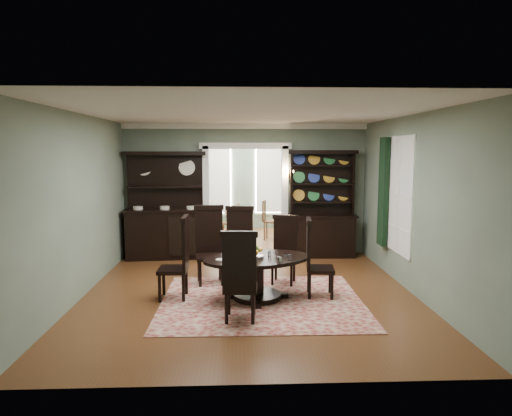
{
  "coord_description": "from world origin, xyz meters",
  "views": [
    {
      "loc": [
        -0.2,
        -7.43,
        2.4
      ],
      "look_at": [
        0.14,
        0.6,
        1.38
      ],
      "focal_mm": 32.0,
      "sensor_mm": 36.0,
      "label": 1
    }
  ],
  "objects": [
    {
      "name": "chair_far_right",
      "position": [
        0.66,
        0.67,
        0.65
      ],
      "size": [
        0.55,
        0.54,
        1.23
      ],
      "rotation": [
        0.0,
        0.0,
        2.87
      ],
      "color": "black",
      "rests_on": "rug"
    },
    {
      "name": "room",
      "position": [
        0.0,
        0.04,
        1.58
      ],
      "size": [
        5.51,
        6.01,
        3.01
      ],
      "color": "#583217",
      "rests_on": "ground"
    },
    {
      "name": "welsh_dresser",
      "position": [
        1.73,
        2.74,
        0.87
      ],
      "size": [
        1.56,
        0.62,
        2.41
      ],
      "rotation": [
        0.0,
        0.0,
        -0.04
      ],
      "color": "black",
      "rests_on": "floor"
    },
    {
      "name": "parlor_chair_right",
      "position": [
        0.65,
        4.69,
        0.57
      ],
      "size": [
        0.49,
        0.48,
        1.06
      ],
      "rotation": [
        0.0,
        0.0,
        -1.84
      ],
      "color": "brown",
      "rests_on": "parlor_floor"
    },
    {
      "name": "parlor",
      "position": [
        0.0,
        5.53,
        1.52
      ],
      "size": [
        3.51,
        3.5,
        3.01
      ],
      "color": "#583217",
      "rests_on": "ground"
    },
    {
      "name": "rug",
      "position": [
        0.19,
        -0.39,
        0.01
      ],
      "size": [
        3.22,
        2.81,
        0.01
      ],
      "primitive_type": "cube",
      "rotation": [
        0.0,
        0.0,
        -0.01
      ],
      "color": "maroon",
      "rests_on": "floor"
    },
    {
      "name": "chair_far_left",
      "position": [
        -0.7,
        0.74,
        0.74
      ],
      "size": [
        0.58,
        0.56,
        1.41
      ],
      "rotation": [
        0.0,
        0.0,
        3.28
      ],
      "color": "black",
      "rests_on": "rug"
    },
    {
      "name": "chair_near",
      "position": [
        -0.16,
        -1.29,
        0.69
      ],
      "size": [
        0.52,
        0.5,
        1.32
      ],
      "rotation": [
        0.0,
        0.0,
        -0.07
      ],
      "color": "black",
      "rests_on": "rug"
    },
    {
      "name": "dining_table",
      "position": [
        0.12,
        -0.26,
        0.48
      ],
      "size": [
        2.0,
        2.0,
        0.69
      ],
      "rotation": [
        0.0,
        0.0,
        0.27
      ],
      "color": "black",
      "rests_on": "rug"
    },
    {
      "name": "right_window",
      "position": [
        2.69,
        0.93,
        1.6
      ],
      "size": [
        0.15,
        1.47,
        2.12
      ],
      "color": "white",
      "rests_on": "wall_right"
    },
    {
      "name": "chair_end_right",
      "position": [
        1.05,
        -0.18,
        0.68
      ],
      "size": [
        0.51,
        0.53,
        1.3
      ],
      "rotation": [
        0.0,
        0.0,
        -1.68
      ],
      "color": "black",
      "rests_on": "rug"
    },
    {
      "name": "doorway_trim",
      "position": [
        0.0,
        3.0,
        1.62
      ],
      "size": [
        2.08,
        0.25,
        2.57
      ],
      "color": "white",
      "rests_on": "floor"
    },
    {
      "name": "chair_end_left",
      "position": [
        -1.13,
        -0.19,
        0.71
      ],
      "size": [
        0.48,
        0.52,
        1.36
      ],
      "rotation": [
        0.0,
        0.0,
        1.55
      ],
      "color": "black",
      "rests_on": "rug"
    },
    {
      "name": "parlor_table",
      "position": [
        -0.14,
        4.91,
        0.49
      ],
      "size": [
        0.81,
        0.81,
        0.75
      ],
      "color": "brown",
      "rests_on": "parlor_floor"
    },
    {
      "name": "chair_far_mid",
      "position": [
        -0.15,
        0.84,
        0.73
      ],
      "size": [
        0.54,
        0.51,
        1.38
      ],
      "rotation": [
        0.0,
        0.0,
        3.08
      ],
      "color": "black",
      "rests_on": "rug"
    },
    {
      "name": "parlor_chair_left",
      "position": [
        -0.31,
        4.59,
        0.53
      ],
      "size": [
        0.46,
        0.45,
        0.99
      ],
      "rotation": [
        0.0,
        0.0,
        1.26
      ],
      "color": "brown",
      "rests_on": "parlor_floor"
    },
    {
      "name": "sideboard",
      "position": [
        -1.8,
        2.72,
        0.83
      ],
      "size": [
        1.85,
        0.76,
        2.38
      ],
      "rotation": [
        0.0,
        0.0,
        0.07
      ],
      "color": "black",
      "rests_on": "floor"
    },
    {
      "name": "centerpiece",
      "position": [
        0.11,
        -0.32,
        0.75
      ],
      "size": [
        1.21,
        0.78,
        0.2
      ],
      "color": "silver",
      "rests_on": "dining_table"
    },
    {
      "name": "wall_sconce",
      "position": [
        0.95,
        2.85,
        1.89
      ],
      "size": [
        0.27,
        0.21,
        0.21
      ],
      "color": "gold",
      "rests_on": "back_wall_right"
    }
  ]
}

